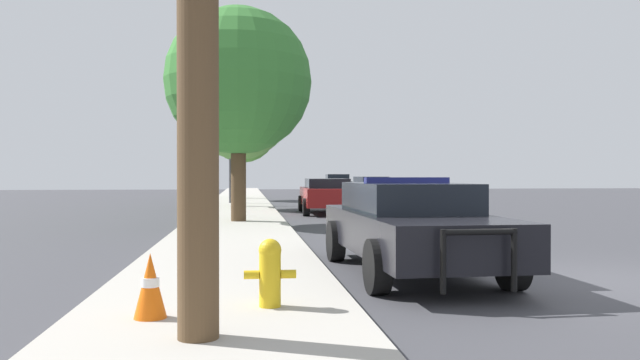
# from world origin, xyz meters

# --- Properties ---
(ground_plane) EXTENTS (110.00, 110.00, 0.00)m
(ground_plane) POSITION_xyz_m (0.00, 0.00, 0.00)
(ground_plane) COLOR #3D3D42
(sidewalk_left) EXTENTS (3.00, 110.00, 0.13)m
(sidewalk_left) POSITION_xyz_m (-5.10, 0.00, 0.07)
(sidewalk_left) COLOR #ADA89E
(sidewalk_left) RESTS_ON ground_plane
(police_car) EXTENTS (2.18, 5.18, 1.49)m
(police_car) POSITION_xyz_m (-2.27, 1.01, 0.76)
(police_car) COLOR black
(police_car) RESTS_ON ground_plane
(fire_hydrant) EXTENTS (0.55, 0.24, 0.72)m
(fire_hydrant) POSITION_xyz_m (-4.55, -1.80, 0.51)
(fire_hydrant) COLOR gold
(fire_hydrant) RESTS_ON sidewalk_left
(traffic_light) EXTENTS (3.55, 0.35, 5.44)m
(traffic_light) POSITION_xyz_m (-4.18, 22.31, 3.95)
(traffic_light) COLOR #424247
(traffic_light) RESTS_ON sidewalk_left
(car_background_distant) EXTENTS (2.23, 4.54, 1.53)m
(car_background_distant) POSITION_xyz_m (2.03, 37.93, 0.81)
(car_background_distant) COLOR #474C51
(car_background_distant) RESTS_ON ground_plane
(car_background_oncoming) EXTENTS (2.11, 4.65, 1.40)m
(car_background_oncoming) POSITION_xyz_m (2.23, 26.01, 0.76)
(car_background_oncoming) COLOR navy
(car_background_oncoming) RESTS_ON ground_plane
(car_background_midblock) EXTENTS (2.10, 4.68, 1.36)m
(car_background_midblock) POSITION_xyz_m (-1.69, 15.64, 0.74)
(car_background_midblock) COLOR maroon
(car_background_midblock) RESTS_ON ground_plane
(tree_sidewalk_far) EXTENTS (4.05, 4.05, 6.13)m
(tree_sidewalk_far) POSITION_xyz_m (-4.97, 28.39, 4.22)
(tree_sidewalk_far) COLOR brown
(tree_sidewalk_far) RESTS_ON sidewalk_left
(tree_sidewalk_near) EXTENTS (4.42, 4.42, 6.42)m
(tree_sidewalk_near) POSITION_xyz_m (-5.02, 10.46, 4.32)
(tree_sidewalk_near) COLOR #4C3823
(tree_sidewalk_near) RESTS_ON sidewalk_left
(tree_sidewalk_mid) EXTENTS (4.52, 4.52, 6.56)m
(tree_sidewalk_mid) POSITION_xyz_m (-5.07, 19.17, 4.42)
(tree_sidewalk_mid) COLOR #4C3823
(tree_sidewalk_mid) RESTS_ON sidewalk_left
(traffic_cone) EXTENTS (0.32, 0.32, 0.64)m
(traffic_cone) POSITION_xyz_m (-5.74, -2.18, 0.45)
(traffic_cone) COLOR orange
(traffic_cone) RESTS_ON sidewalk_left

